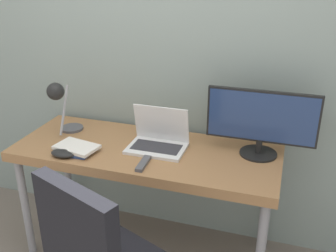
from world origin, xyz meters
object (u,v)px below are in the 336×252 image
at_px(desk_lamp, 60,101).
at_px(game_controller, 63,153).
at_px(monitor, 261,121).
at_px(laptop, 158,140).
at_px(book_stack, 76,149).

distance_m(desk_lamp, game_controller, 0.37).
bearing_deg(monitor, laptop, -170.46).
xyz_separation_m(monitor, book_stack, (-1.03, -0.30, -0.19)).
height_order(book_stack, game_controller, game_controller).
height_order(laptop, game_controller, laptop).
xyz_separation_m(laptop, monitor, (0.59, 0.10, 0.16)).
bearing_deg(book_stack, laptop, 24.15).
relative_size(monitor, game_controller, 4.19).
relative_size(desk_lamp, game_controller, 2.45).
relative_size(book_stack, game_controller, 1.84).
bearing_deg(desk_lamp, book_stack, -42.36).
bearing_deg(game_controller, laptop, 29.66).
distance_m(monitor, book_stack, 1.09).
bearing_deg(desk_lamp, monitor, 5.66).
xyz_separation_m(desk_lamp, book_stack, (0.19, -0.18, -0.22)).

